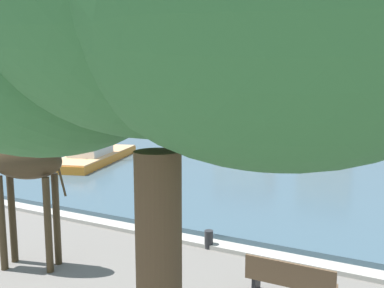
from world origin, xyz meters
TOP-DOWN VIEW (x-y plane):
  - harbor_water at (0.00, 29.30)m, footprint 80.58×42.97m
  - quay_edge_coping at (0.00, 7.56)m, footprint 80.58×0.50m
  - giraffe_statue at (-1.54, 4.37)m, footprint 2.78×1.42m
  - sailboat_navy at (-7.41, 33.29)m, footprint 3.03×6.03m
  - sailboat_green at (-10.96, 42.18)m, footprint 2.07×8.01m
  - sailboat_orange at (-8.87, 15.76)m, footprint 4.52×8.96m
  - shade_tree at (4.10, 1.80)m, footprint 6.69×4.10m
  - mooring_bollard at (2.04, 7.41)m, footprint 0.24×0.24m
  - park_bench at (4.65, 5.63)m, footprint 1.80×0.44m
  - townhouse_wide_warehouse at (-12.50, 53.45)m, footprint 8.01×6.48m
  - townhouse_narrow_midrow at (-0.79, 53.39)m, footprint 6.74×6.24m

SIDE VIEW (x-z plane):
  - quay_edge_coping at x=0.00m, z-range 0.00..0.12m
  - harbor_water at x=0.00m, z-range 0.00..0.27m
  - mooring_bollard at x=2.04m, z-range 0.00..0.50m
  - park_bench at x=4.65m, z-range 0.03..0.95m
  - sailboat_orange at x=-8.87m, z-range -4.18..5.25m
  - sailboat_green at x=-10.96m, z-range -2.53..3.70m
  - sailboat_navy at x=-7.41m, z-range -4.08..5.33m
  - giraffe_statue at x=-1.54m, z-range 0.05..5.06m
  - shade_tree at x=4.10m, z-range 1.65..8.27m
  - townhouse_wide_warehouse at x=-12.50m, z-range 0.02..12.06m
  - townhouse_narrow_midrow at x=-0.79m, z-range 0.02..12.30m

